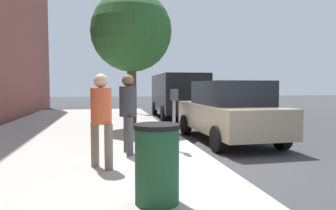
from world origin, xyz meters
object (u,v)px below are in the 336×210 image
street_tree (131,32)px  traffic_signal (136,68)px  trash_bin (157,163)px  pedestrian_at_meter (128,108)px  pedestrian_bystander (101,113)px  parked_sedan_near (229,111)px  parking_meter (174,106)px  parked_van_far (177,93)px

street_tree → traffic_signal: bearing=-7.2°
street_tree → trash_bin: 7.56m
pedestrian_at_meter → street_tree: size_ratio=0.36×
pedestrian_bystander → trash_bin: (-1.83, -0.71, -0.48)m
trash_bin → parked_sedan_near: bearing=-31.7°
parking_meter → pedestrian_at_meter: size_ratio=0.81×
parking_meter → pedestrian_at_meter: bearing=100.1°
pedestrian_at_meter → street_tree: street_tree is taller
parking_meter → street_tree: bearing=9.4°
pedestrian_bystander → parking_meter: bearing=-3.1°
parked_sedan_near → traffic_signal: (8.08, 1.91, 1.68)m
pedestrian_at_meter → traffic_signal: 10.00m
pedestrian_bystander → traffic_signal: size_ratio=0.47×
pedestrian_bystander → trash_bin: pedestrian_bystander is taller
parked_van_far → traffic_signal: traffic_signal is taller
pedestrian_bystander → street_tree: street_tree is taller
parked_sedan_near → trash_bin: parked_sedan_near is taller
pedestrian_at_meter → street_tree: (4.09, -0.42, 2.31)m
parking_meter → parked_sedan_near: (1.57, -1.98, -0.27)m
pedestrian_at_meter → pedestrian_bystander: 1.22m
parking_meter → trash_bin: parking_meter is taller
street_tree → traffic_signal: (5.74, -0.72, -0.90)m
pedestrian_at_meter → trash_bin: pedestrian_at_meter is taller
street_tree → traffic_signal: street_tree is taller
traffic_signal → trash_bin: 12.93m
parking_meter → parked_sedan_near: size_ratio=0.32×
parking_meter → trash_bin: size_ratio=1.40×
parking_meter → traffic_signal: 9.75m
parking_meter → parked_sedan_near: parked_sedan_near is taller
parking_meter → parked_van_far: (8.16, -1.98, 0.09)m
pedestrian_at_meter → parked_van_far: parked_van_far is taller
parked_van_far → trash_bin: bearing=165.6°
street_tree → trash_bin: street_tree is taller
parked_van_far → trash_bin: size_ratio=5.21×
pedestrian_at_meter → traffic_signal: traffic_signal is taller
pedestrian_at_meter → parked_van_far: bearing=64.5°
parked_sedan_near → pedestrian_at_meter: bearing=120.0°
traffic_signal → trash_bin: traffic_signal is taller
parked_sedan_near → trash_bin: 5.50m
parking_meter → pedestrian_bystander: bearing=128.3°
parking_meter → trash_bin: 3.28m
parked_sedan_near → traffic_signal: 8.47m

